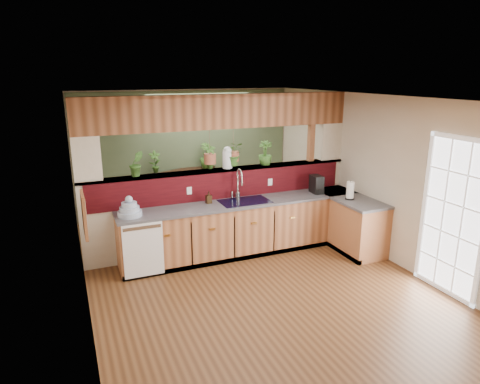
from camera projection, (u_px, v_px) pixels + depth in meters
name	position (u px, v px, depth m)	size (l,w,h in m)	color
ground	(255.00, 280.00, 6.27)	(4.60, 7.00, 0.01)	#4E2E18
ceiling	(257.00, 99.00, 5.56)	(4.60, 7.00, 0.01)	brown
wall_back	(187.00, 152.00, 9.02)	(4.60, 0.02, 2.60)	beige
wall_front	(479.00, 330.00, 2.81)	(4.60, 0.02, 2.60)	beige
wall_left	(80.00, 215.00, 5.06)	(0.02, 7.00, 2.60)	beige
wall_right	(388.00, 179.00, 6.77)	(0.02, 7.00, 2.60)	beige
pass_through_partition	(224.00, 180.00, 7.15)	(4.60, 0.21, 2.60)	beige
pass_through_ledge	(222.00, 170.00, 7.10)	(4.60, 0.21, 0.04)	brown
header_beam	(221.00, 112.00, 6.84)	(4.60, 0.15, 0.55)	brown
sage_backwall	(187.00, 153.00, 9.01)	(4.55, 0.02, 2.55)	#4D6042
countertop	(279.00, 225.00, 7.23)	(4.14, 1.52, 0.90)	brown
dishwasher	(143.00, 250.00, 6.18)	(0.58, 0.03, 0.82)	white
navy_sink	(245.00, 206.00, 7.00)	(0.82, 0.50, 0.18)	black
french_door	(452.00, 219.00, 5.67)	(0.06, 1.02, 2.16)	white
framed_print	(84.00, 215.00, 4.29)	(0.04, 0.35, 0.45)	brown
faucet	(239.00, 183.00, 7.02)	(0.23, 0.23, 0.53)	#B7B7B2
dish_stack	(130.00, 210.00, 6.24)	(0.35, 0.35, 0.31)	#9CADC9
soap_dispenser	(209.00, 197.00, 6.86)	(0.09, 0.09, 0.19)	#372614
coffee_maker	(317.00, 185.00, 7.43)	(0.16, 0.28, 0.31)	black
paper_towel	(350.00, 191.00, 7.06)	(0.15, 0.15, 0.32)	black
glass_jar	(227.00, 157.00, 7.08)	(0.16, 0.16, 0.37)	silver
ledge_plant_left	(136.00, 164.00, 6.52)	(0.22, 0.18, 0.40)	#2C541D
ledge_plant_right	(265.00, 153.00, 7.33)	(0.23, 0.23, 0.42)	#2C541D
hanging_plant_a	(210.00, 148.00, 6.92)	(0.24, 0.19, 0.56)	brown
hanging_plant_b	(233.00, 143.00, 7.06)	(0.45, 0.43, 0.54)	brown
shelving_console	(184.00, 193.00, 8.96)	(1.45, 0.39, 0.96)	black
shelf_plant_a	(155.00, 162.00, 8.56)	(0.23, 0.16, 0.44)	#2C541D
shelf_plant_b	(207.00, 156.00, 8.95)	(0.30, 0.30, 0.53)	#2C541D
floor_plant	(232.00, 200.00, 8.78)	(0.72, 0.62, 0.80)	#2C541D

